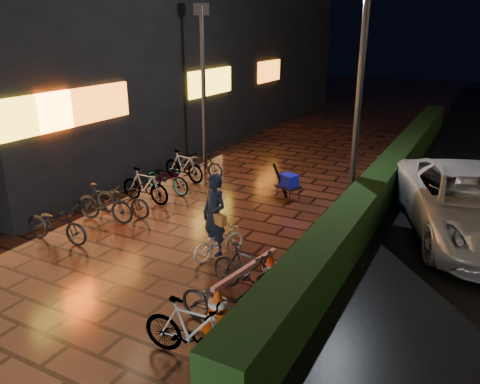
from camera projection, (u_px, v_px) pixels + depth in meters
The scene contains 11 objects.
ground at pixel (118, 284), 8.59m from camera, with size 80.00×80.00×0.00m, color #381911.
hedge at pixel (392, 171), 13.61m from camera, with size 0.70×20.00×1.00m, color black.
van at pixel (471, 203), 10.36m from camera, with size 2.53×5.50×1.53m, color silver.
storefront_block at pixel (124, 26), 20.86m from camera, with size 12.09×22.00×9.00m.
lamp_post_hedge at pixel (360, 88), 10.78m from camera, with size 0.54×0.16×5.70m.
lamp_post_sf at pixel (203, 82), 14.70m from camera, with size 0.48×0.24×5.14m.
cyclist at pixel (216, 228), 9.37m from camera, with size 0.87×1.32×1.79m.
traffic_barrier at pixel (246, 287), 7.75m from camera, with size 0.73×1.93×0.78m.
cart_assembly at pixel (288, 182), 12.50m from camera, with size 0.75×0.64×1.09m.
parked_bikes_storefront at pixel (145, 186), 12.50m from camera, with size 1.89×6.16×0.94m.
parked_bikes_hedge at pixel (223, 300), 7.27m from camera, with size 1.75×2.50×0.94m.
Camera 1 is at (5.51, -5.59, 4.47)m, focal length 35.00 mm.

